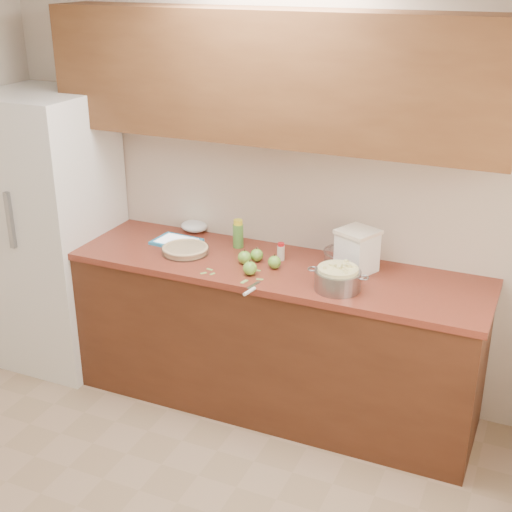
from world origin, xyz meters
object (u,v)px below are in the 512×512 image
at_px(flour_canister, 357,250).
at_px(tablet, 176,242).
at_px(pie, 185,250).
at_px(colander, 338,279).

relative_size(flour_canister, tablet, 0.90).
bearing_deg(pie, tablet, 136.68).
relative_size(pie, colander, 0.84).
height_order(colander, tablet, colander).
relative_size(pie, tablet, 0.98).
height_order(pie, colander, colander).
xyz_separation_m(pie, tablet, (-0.13, 0.12, -0.01)).
relative_size(colander, tablet, 1.16).
distance_m(colander, flour_canister, 0.28).
bearing_deg(colander, pie, 173.50).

